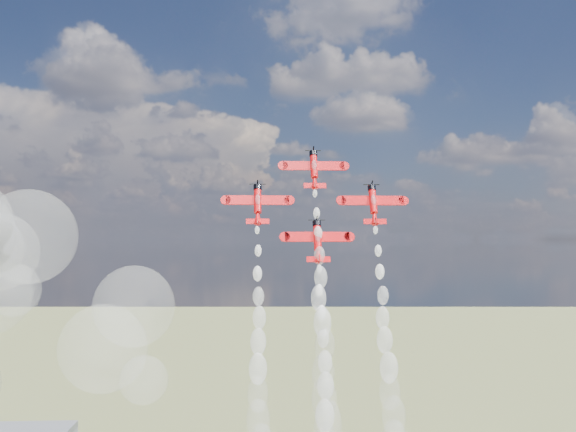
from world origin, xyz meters
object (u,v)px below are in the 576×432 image
(plane_right, at_px, (373,203))
(plane_slot, at_px, (318,240))
(plane_left, at_px, (258,203))
(plane_lead, at_px, (314,168))

(plane_right, xyz_separation_m, plane_slot, (-12.56, -3.74, -7.96))
(plane_left, xyz_separation_m, plane_right, (25.12, 0.00, 0.00))
(plane_slot, bearing_deg, plane_right, 16.57)
(plane_lead, height_order, plane_left, plane_lead)
(plane_left, height_order, plane_slot, plane_left)
(plane_left, bearing_deg, plane_slot, -16.57)
(plane_right, distance_m, plane_slot, 15.33)
(plane_left, relative_size, plane_right, 1.00)
(plane_lead, distance_m, plane_right, 15.33)
(plane_right, bearing_deg, plane_lead, 163.43)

